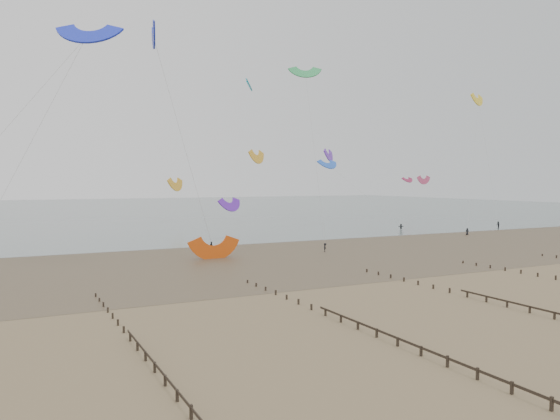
{
  "coord_description": "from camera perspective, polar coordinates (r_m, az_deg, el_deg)",
  "views": [
    {
      "loc": [
        -40.5,
        -49.55,
        12.63
      ],
      "look_at": [
        -1.43,
        28.0,
        8.0
      ],
      "focal_mm": 35.0,
      "sensor_mm": 36.0,
      "label": 1
    }
  ],
  "objects": [
    {
      "name": "grounded_kite",
      "position": [
        89.64,
        -6.86,
        -5.07
      ],
      "size": [
        7.75,
        6.22,
        4.08
      ],
      "primitive_type": null,
      "rotation": [
        1.54,
        0.0,
        0.06
      ],
      "color": "#DC4C0D",
      "rests_on": "ground"
    },
    {
      "name": "ground",
      "position": [
        65.23,
        12.41,
        -8.18
      ],
      "size": [
        500.0,
        500.0,
        0.0
      ],
      "primitive_type": "plane",
      "color": "brown",
      "rests_on": "ground"
    },
    {
      "name": "kitesurfers",
      "position": [
        123.64,
        10.09,
        -2.46
      ],
      "size": [
        122.46,
        29.23,
        1.88
      ],
      "color": "black",
      "rests_on": "ground"
    },
    {
      "name": "sea_and_shore",
      "position": [
        92.38,
        -3.27,
        -4.81
      ],
      "size": [
        500.0,
        665.0,
        0.03
      ],
      "color": "#475654",
      "rests_on": "ground"
    },
    {
      "name": "kites_airborne",
      "position": [
        141.16,
        -16.32,
        6.59
      ],
      "size": [
        222.45,
        121.07,
        38.99
      ],
      "color": "#198F40",
      "rests_on": "ground"
    }
  ]
}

